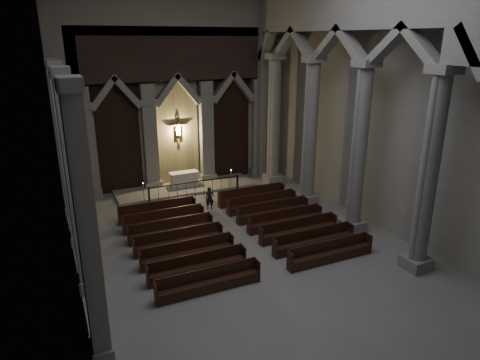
{
  "coord_description": "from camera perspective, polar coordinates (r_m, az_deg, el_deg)",
  "views": [
    {
      "loc": [
        -7.37,
        -13.45,
        8.86
      ],
      "look_at": [
        0.2,
        3.0,
        2.85
      ],
      "focal_mm": 32.0,
      "sensor_mm": 36.0,
      "label": 1
    }
  ],
  "objects": [
    {
      "name": "right_arcade",
      "position": [
        19.63,
        16.87,
        14.6
      ],
      "size": [
        1.0,
        24.0,
        12.0
      ],
      "color": "gray",
      "rests_on": "ground"
    },
    {
      "name": "candle_stand_right",
      "position": [
        25.89,
        -1.19,
        -0.76
      ],
      "size": [
        0.24,
        0.24,
        1.39
      ],
      "color": "#A38C32",
      "rests_on": "ground"
    },
    {
      "name": "sanctuary_wall",
      "position": [
        26.15,
        -8.47,
        13.25
      ],
      "size": [
        14.0,
        0.77,
        12.0
      ],
      "color": "gray",
      "rests_on": "ground"
    },
    {
      "name": "left_pilasters",
      "position": [
        17.67,
        -21.65,
        0.77
      ],
      "size": [
        0.6,
        13.0,
        8.03
      ],
      "color": "gray",
      "rests_on": "ground"
    },
    {
      "name": "candle_stand_left",
      "position": [
        24.43,
        -12.66,
        -2.48
      ],
      "size": [
        0.22,
        0.22,
        1.29
      ],
      "color": "#A38C32",
      "rests_on": "ground"
    },
    {
      "name": "sanctuary_step",
      "position": [
        26.65,
        -7.24,
        -1.03
      ],
      "size": [
        8.5,
        2.6,
        0.15
      ],
      "primitive_type": "cube",
      "color": "gray",
      "rests_on": "ground"
    },
    {
      "name": "room",
      "position": [
        15.39,
        4.12,
        13.63
      ],
      "size": [
        24.0,
        24.1,
        12.0
      ],
      "color": "gray",
      "rests_on": "ground"
    },
    {
      "name": "altar_rail",
      "position": [
        24.8,
        -6.01,
        -0.91
      ],
      "size": [
        5.47,
        0.09,
        1.08
      ],
      "color": "black",
      "rests_on": "ground"
    },
    {
      "name": "pews",
      "position": [
        20.09,
        -0.69,
        -6.89
      ],
      "size": [
        9.4,
        7.85,
        0.89
      ],
      "color": "black",
      "rests_on": "ground"
    },
    {
      "name": "worshipper",
      "position": [
        23.2,
        -4.06,
        -2.47
      ],
      "size": [
        0.53,
        0.44,
        1.25
      ],
      "primitive_type": "imported",
      "rotation": [
        0.0,
        0.0,
        -0.37
      ],
      "color": "black",
      "rests_on": "ground"
    },
    {
      "name": "altar",
      "position": [
        26.64,
        -7.47,
        0.15
      ],
      "size": [
        1.75,
        0.7,
        0.89
      ],
      "color": "beige",
      "rests_on": "sanctuary_step"
    }
  ]
}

